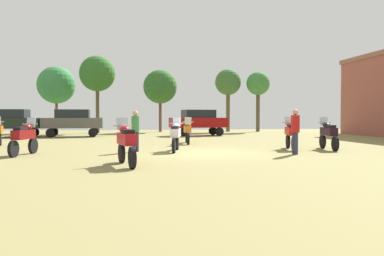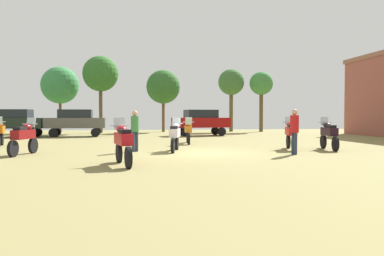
{
  "view_description": "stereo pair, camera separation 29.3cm",
  "coord_description": "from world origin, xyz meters",
  "px_view_note": "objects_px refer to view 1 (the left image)",
  "views": [
    {
      "loc": [
        -2.81,
        -15.52,
        1.57
      ],
      "look_at": [
        -0.01,
        2.56,
        0.97
      ],
      "focal_mm": 35.63,
      "sensor_mm": 36.0,
      "label": 1
    },
    {
      "loc": [
        -2.52,
        -15.57,
        1.57
      ],
      "look_at": [
        -0.01,
        2.56,
        0.97
      ],
      "focal_mm": 35.63,
      "sensor_mm": 36.0,
      "label": 2
    }
  ],
  "objects_px": {
    "motorcycle_7": "(24,137)",
    "car_3": "(10,121)",
    "car_1": "(73,121)",
    "motorcycle_3": "(187,131)",
    "person_1": "(295,128)",
    "tree_2": "(56,85)",
    "motorcycle_2": "(176,135)",
    "motorcycle_8": "(126,142)",
    "motorcycle_6": "(291,133)",
    "tree_3": "(160,87)",
    "tree_5": "(228,83)",
    "car_2": "(198,121)",
    "tree_4": "(258,85)",
    "tree_6": "(97,74)",
    "motorcycle_4": "(328,134)",
    "person_2": "(135,128)"
  },
  "relations": [
    {
      "from": "motorcycle_2",
      "to": "motorcycle_8",
      "type": "height_order",
      "value": "motorcycle_8"
    },
    {
      "from": "person_1",
      "to": "tree_2",
      "type": "height_order",
      "value": "tree_2"
    },
    {
      "from": "motorcycle_7",
      "to": "person_1",
      "type": "relative_size",
      "value": 1.17
    },
    {
      "from": "person_1",
      "to": "motorcycle_4",
      "type": "bearing_deg",
      "value": 120.42
    },
    {
      "from": "car_2",
      "to": "motorcycle_3",
      "type": "bearing_deg",
      "value": 157.0
    },
    {
      "from": "motorcycle_3",
      "to": "motorcycle_2",
      "type": "bearing_deg",
      "value": 80.31
    },
    {
      "from": "motorcycle_7",
      "to": "car_3",
      "type": "distance_m",
      "value": 13.96
    },
    {
      "from": "motorcycle_6",
      "to": "tree_6",
      "type": "distance_m",
      "value": 21.68
    },
    {
      "from": "motorcycle_6",
      "to": "tree_4",
      "type": "height_order",
      "value": "tree_4"
    },
    {
      "from": "car_3",
      "to": "tree_3",
      "type": "xyz_separation_m",
      "value": [
        11.26,
        7.56,
        3.12
      ]
    },
    {
      "from": "motorcycle_3",
      "to": "tree_5",
      "type": "xyz_separation_m",
      "value": [
        6.22,
        15.48,
        4.01
      ]
    },
    {
      "from": "motorcycle_2",
      "to": "motorcycle_8",
      "type": "bearing_deg",
      "value": -102.96
    },
    {
      "from": "car_1",
      "to": "tree_5",
      "type": "xyz_separation_m",
      "value": [
        13.57,
        7.25,
        3.56
      ]
    },
    {
      "from": "motorcycle_7",
      "to": "car_2",
      "type": "xyz_separation_m",
      "value": [
        9.22,
        13.39,
        0.45
      ]
    },
    {
      "from": "person_1",
      "to": "tree_5",
      "type": "bearing_deg",
      "value": 166.11
    },
    {
      "from": "tree_3",
      "to": "tree_5",
      "type": "xyz_separation_m",
      "value": [
        6.62,
        -0.14,
        0.45
      ]
    },
    {
      "from": "car_2",
      "to": "car_3",
      "type": "relative_size",
      "value": 1.04
    },
    {
      "from": "person_1",
      "to": "tree_6",
      "type": "bearing_deg",
      "value": -161.88
    },
    {
      "from": "motorcycle_7",
      "to": "car_3",
      "type": "relative_size",
      "value": 0.48
    },
    {
      "from": "motorcycle_3",
      "to": "motorcycle_4",
      "type": "distance_m",
      "value": 7.45
    },
    {
      "from": "motorcycle_2",
      "to": "tree_2",
      "type": "bearing_deg",
      "value": 125.24
    },
    {
      "from": "tree_4",
      "to": "tree_5",
      "type": "distance_m",
      "value": 2.9
    },
    {
      "from": "tree_2",
      "to": "tree_3",
      "type": "distance_m",
      "value": 9.52
    },
    {
      "from": "motorcycle_3",
      "to": "motorcycle_7",
      "type": "height_order",
      "value": "motorcycle_7"
    },
    {
      "from": "motorcycle_7",
      "to": "tree_6",
      "type": "distance_m",
      "value": 19.96
    },
    {
      "from": "motorcycle_7",
      "to": "car_1",
      "type": "distance_m",
      "value": 13.4
    },
    {
      "from": "tree_4",
      "to": "tree_6",
      "type": "xyz_separation_m",
      "value": [
        -15.1,
        -0.39,
        0.72
      ]
    },
    {
      "from": "car_1",
      "to": "motorcycle_3",
      "type": "bearing_deg",
      "value": -140.78
    },
    {
      "from": "motorcycle_4",
      "to": "car_1",
      "type": "height_order",
      "value": "car_1"
    },
    {
      "from": "motorcycle_6",
      "to": "tree_6",
      "type": "bearing_deg",
      "value": 132.6
    },
    {
      "from": "tree_3",
      "to": "tree_4",
      "type": "bearing_deg",
      "value": -6.0
    },
    {
      "from": "car_1",
      "to": "tree_3",
      "type": "distance_m",
      "value": 10.62
    },
    {
      "from": "motorcycle_3",
      "to": "motorcycle_6",
      "type": "xyz_separation_m",
      "value": [
        4.17,
        -4.29,
        0.01
      ]
    },
    {
      "from": "motorcycle_8",
      "to": "tree_4",
      "type": "relative_size",
      "value": 0.37
    },
    {
      "from": "car_2",
      "to": "tree_2",
      "type": "height_order",
      "value": "tree_2"
    },
    {
      "from": "person_1",
      "to": "tree_4",
      "type": "xyz_separation_m",
      "value": [
        5.56,
        21.08,
        3.49
      ]
    },
    {
      "from": "person_2",
      "to": "car_3",
      "type": "bearing_deg",
      "value": 93.19
    },
    {
      "from": "motorcycle_7",
      "to": "tree_6",
      "type": "height_order",
      "value": "tree_6"
    },
    {
      "from": "tree_6",
      "to": "tree_4",
      "type": "bearing_deg",
      "value": 1.49
    },
    {
      "from": "person_2",
      "to": "tree_4",
      "type": "xyz_separation_m",
      "value": [
        11.86,
        18.98,
        3.52
      ]
    },
    {
      "from": "car_3",
      "to": "tree_4",
      "type": "distance_m",
      "value": 21.93
    },
    {
      "from": "tree_5",
      "to": "motorcycle_7",
      "type": "bearing_deg",
      "value": -122.99
    },
    {
      "from": "person_1",
      "to": "person_2",
      "type": "height_order",
      "value": "person_1"
    },
    {
      "from": "motorcycle_6",
      "to": "motorcycle_8",
      "type": "xyz_separation_m",
      "value": [
        -7.35,
        -4.55,
        -0.01
      ]
    },
    {
      "from": "car_2",
      "to": "motorcycle_4",
      "type": "bearing_deg",
      "value": -172.56
    },
    {
      "from": "motorcycle_7",
      "to": "car_3",
      "type": "height_order",
      "value": "car_3"
    },
    {
      "from": "car_2",
      "to": "person_1",
      "type": "bearing_deg",
      "value": 176.33
    },
    {
      "from": "motorcycle_6",
      "to": "motorcycle_7",
      "type": "bearing_deg",
      "value": -162.05
    },
    {
      "from": "motorcycle_3",
      "to": "tree_4",
      "type": "relative_size",
      "value": 0.38
    },
    {
      "from": "car_1",
      "to": "motorcycle_7",
      "type": "bearing_deg",
      "value": 178.22
    }
  ]
}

